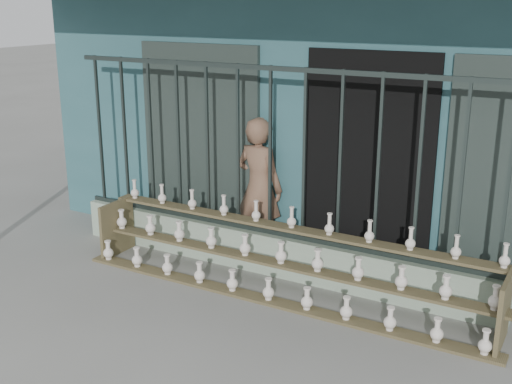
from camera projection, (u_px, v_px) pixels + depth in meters
The scene contains 6 objects.
ground at pixel (203, 321), 5.98m from camera, with size 60.00×60.00×0.00m, color slate.
workshop_building at pixel (369, 92), 9.03m from camera, with size 7.40×6.60×3.21m.
parapet_wall at pixel (270, 253), 7.00m from camera, with size 5.00×0.20×0.45m, color #91A68E.
security_fence at pixel (270, 153), 6.67m from camera, with size 5.00×0.04×1.80m.
shelf_rack at pixel (280, 260), 6.46m from camera, with size 4.50×0.68×0.85m.
elderly_woman at pixel (259, 188), 7.32m from camera, with size 0.60×0.39×1.63m, color brown.
Camera 1 is at (3.07, -4.44, 2.89)m, focal length 45.00 mm.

